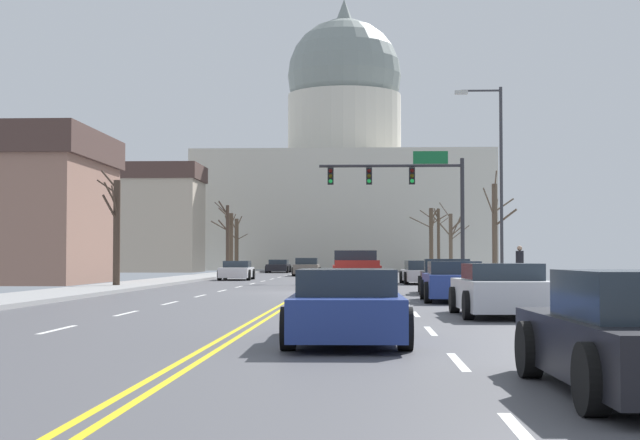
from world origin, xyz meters
TOP-DOWN VIEW (x-y plane):
  - ground at (0.00, -0.00)m, footprint 20.00×180.00m
  - signal_gantry at (4.81, 15.41)m, footprint 7.91×0.41m
  - street_lamp_right at (7.96, 4.83)m, footprint 2.05×0.24m
  - capitol_building at (0.00, 70.82)m, footprint 31.40×22.55m
  - sedan_near_00 at (5.15, 12.21)m, footprint 2.08×4.76m
  - pickup_truck_near_01 at (1.88, 5.37)m, footprint 2.44×5.84m
  - sedan_near_02 at (5.34, -0.63)m, footprint 2.18×4.31m
  - sedan_near_03 at (5.02, -7.01)m, footprint 1.96×4.29m
  - sedan_near_04 at (5.43, -14.42)m, footprint 2.12×4.26m
  - sedan_near_05 at (2.00, -21.32)m, footprint 1.99×4.60m
  - sedan_oncoming_00 at (-5.38, 20.27)m, footprint 2.02×4.53m
  - sedan_oncoming_01 at (-1.95, 32.81)m, footprint 2.05×4.58m
  - sedan_oncoming_02 at (-5.27, 46.68)m, footprint 2.03×4.28m
  - flank_building_00 at (-17.99, 49.98)m, footprint 10.67×7.11m
  - bare_tree_00 at (8.95, 50.09)m, footprint 1.87×2.30m
  - bare_tree_01 at (-8.92, 46.30)m, footprint 1.66×1.75m
  - bare_tree_02 at (8.70, 34.44)m, footprint 2.18×1.13m
  - bare_tree_03 at (-7.87, 33.24)m, footprint 1.07×1.23m
  - bare_tree_04 at (8.30, 7.54)m, footprint 1.66×1.75m
  - bare_tree_05 at (-8.64, 4.78)m, footprint 1.13×2.16m
  - bare_tree_06 at (7.81, 42.97)m, footprint 3.11×1.88m
  - bare_tree_07 at (-8.44, 39.16)m, footprint 2.17×1.65m
  - pedestrian_00 at (8.91, 4.52)m, footprint 0.35×0.34m
  - bicycle_parked at (8.56, -1.14)m, footprint 0.12×1.77m

SIDE VIEW (x-z plane):
  - ground at x=0.00m, z-range -0.08..0.12m
  - bicycle_parked at x=8.56m, z-range 0.06..0.91m
  - sedan_oncoming_00 at x=-5.38m, z-range -0.03..1.11m
  - sedan_oncoming_02 at x=-5.27m, z-range -0.02..1.12m
  - sedan_near_05 at x=2.00m, z-range -0.03..1.15m
  - sedan_near_00 at x=5.15m, z-range -0.03..1.16m
  - sedan_near_04 at x=5.43m, z-range -0.03..1.20m
  - sedan_near_03 at x=5.02m, z-range -0.03..1.21m
  - sedan_near_02 at x=5.34m, z-range -0.04..1.26m
  - sedan_oncoming_01 at x=-1.95m, z-range -0.04..1.26m
  - pickup_truck_near_01 at x=1.88m, z-range -0.09..1.57m
  - pedestrian_00 at x=8.91m, z-range 0.24..1.95m
  - bare_tree_01 at x=-8.92m, z-range 0.13..4.97m
  - bare_tree_02 at x=8.70m, z-range -0.06..5.24m
  - bare_tree_04 at x=8.30m, z-range 0.03..5.20m
  - bare_tree_05 at x=-8.64m, z-range 0.05..5.19m
  - bare_tree_07 at x=-8.44m, z-range 0.10..5.26m
  - bare_tree_03 at x=-7.87m, z-range 0.20..5.55m
  - bare_tree_06 at x=7.81m, z-range 0.31..5.63m
  - bare_tree_00 at x=8.95m, z-range 0.43..6.05m
  - flank_building_00 at x=-17.99m, z-range 0.05..9.89m
  - street_lamp_right at x=7.96m, z-range 0.85..9.47m
  - signal_gantry at x=4.81m, z-range 1.69..8.71m
  - capitol_building at x=0.00m, z-range -5.44..25.32m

